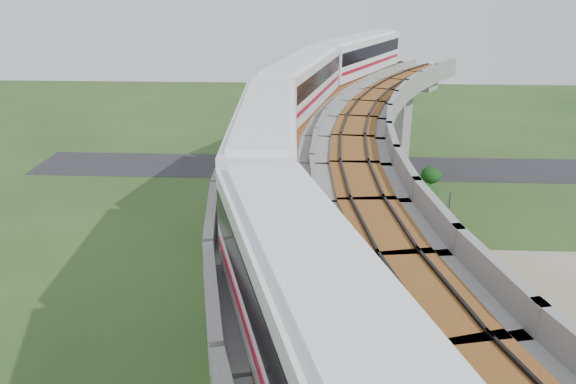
# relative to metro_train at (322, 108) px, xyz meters

# --- Properties ---
(ground) EXTENTS (160.00, 160.00, 0.00)m
(ground) POSITION_rel_metro_train_xyz_m (-0.50, -4.26, -12.31)
(ground) COLOR #27451B
(ground) RESTS_ON ground
(dirt_lot) EXTENTS (18.00, 26.00, 0.04)m
(dirt_lot) POSITION_rel_metro_train_xyz_m (13.50, -6.26, -12.29)
(dirt_lot) COLOR gray
(dirt_lot) RESTS_ON ground
(asphalt_road) EXTENTS (60.00, 8.00, 0.03)m
(asphalt_road) POSITION_rel_metro_train_xyz_m (-0.50, 25.74, -12.29)
(asphalt_road) COLOR #232326
(asphalt_road) RESTS_ON ground
(viaduct) EXTENTS (19.58, 73.98, 11.40)m
(viaduct) POSITION_rel_metro_train_xyz_m (3.34, -4.26, -3.26)
(viaduct) COLOR #99968E
(viaduct) RESTS_ON ground
(metro_train) EXTENTS (12.66, 61.17, 3.64)m
(metro_train) POSITION_rel_metro_train_xyz_m (0.00, 0.00, 0.00)
(metro_train) COLOR white
(metro_train) RESTS_ON ground
(fence) EXTENTS (3.87, 38.73, 1.50)m
(fence) POSITION_rel_metro_train_xyz_m (9.25, -4.26, -11.56)
(fence) COLOR #2D382D
(fence) RESTS_ON ground
(tree_0) EXTENTS (1.91, 1.91, 2.61)m
(tree_0) POSITION_rel_metro_train_xyz_m (10.66, 18.61, -10.51)
(tree_0) COLOR #382314
(tree_0) RESTS_ON ground
(tree_1) EXTENTS (2.79, 2.79, 3.18)m
(tree_1) POSITION_rel_metro_train_xyz_m (8.65, 12.64, -10.32)
(tree_1) COLOR #382314
(tree_1) RESTS_ON ground
(tree_2) EXTENTS (3.20, 3.20, 4.04)m
(tree_2) POSITION_rel_metro_train_xyz_m (7.45, 8.15, -9.63)
(tree_2) COLOR #382314
(tree_2) RESTS_ON ground
(tree_3) EXTENTS (2.07, 2.07, 3.06)m
(tree_3) POSITION_rel_metro_train_xyz_m (5.36, -0.14, -10.14)
(tree_3) COLOR #382314
(tree_3) RESTS_ON ground
(tree_4) EXTENTS (3.00, 3.00, 3.09)m
(tree_4) POSITION_rel_metro_train_xyz_m (5.68, -4.95, -10.49)
(tree_4) COLOR #382314
(tree_4) RESTS_ON ground
(car_dark) EXTENTS (4.87, 3.81, 1.32)m
(car_dark) POSITION_rel_metro_train_xyz_m (10.22, 3.55, -11.61)
(car_dark) COLOR black
(car_dark) RESTS_ON dirt_lot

